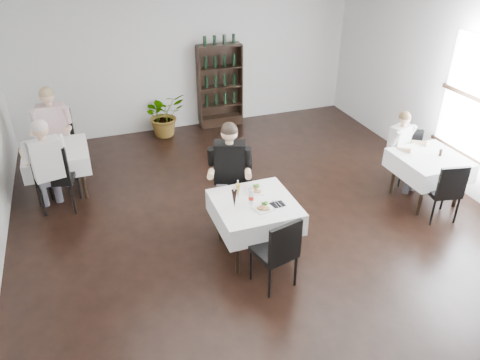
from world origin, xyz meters
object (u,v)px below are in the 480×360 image
Objects in this scene: wine_shelf at (220,87)px; main_table at (255,212)px; potted_tree at (164,115)px; diner_main at (230,169)px.

wine_shelf is 4.41m from main_table.
wine_shelf reaches higher than potted_tree.
diner_main is at bearing -86.16° from potted_tree.
main_table is (-0.90, -4.31, -0.23)m from wine_shelf.
diner_main is (-0.11, 0.69, 0.29)m from main_table.
diner_main is (0.23, -3.48, 0.47)m from potted_tree.
main_table is at bearing -85.33° from potted_tree.
wine_shelf is at bearing 6.53° from potted_tree.
potted_tree is 3.52m from diner_main.
wine_shelf reaches higher than main_table.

